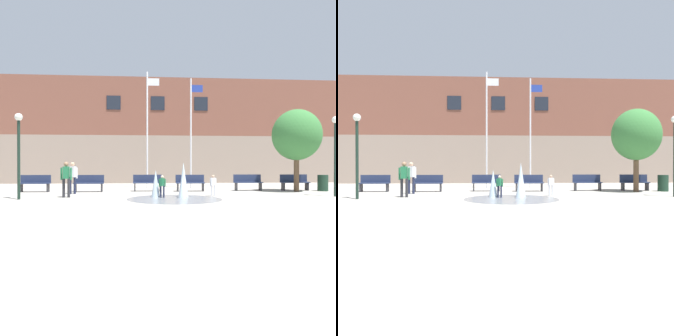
% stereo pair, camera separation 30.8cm
% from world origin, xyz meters
% --- Properties ---
extents(ground_plane, '(100.00, 100.00, 0.00)m').
position_xyz_m(ground_plane, '(0.00, 0.00, 0.00)').
color(ground_plane, '#9E998E').
extents(library_building, '(36.00, 6.05, 8.52)m').
position_xyz_m(library_building, '(0.00, 20.28, 4.26)').
color(library_building, gray).
rests_on(library_building, ground).
extents(splash_fountain, '(4.04, 4.04, 1.56)m').
position_xyz_m(splash_fountain, '(0.23, 5.44, 0.56)').
color(splash_fountain, gray).
rests_on(splash_fountain, ground).
extents(park_bench_far_left, '(1.60, 0.44, 0.91)m').
position_xyz_m(park_bench_far_left, '(-6.96, 9.11, 0.48)').
color(park_bench_far_left, '#28282D').
rests_on(park_bench_far_left, ground).
extents(park_bench_left_of_flagpoles, '(1.60, 0.44, 0.91)m').
position_xyz_m(park_bench_left_of_flagpoles, '(-4.09, 8.97, 0.48)').
color(park_bench_left_of_flagpoles, '#28282D').
rests_on(park_bench_left_of_flagpoles, ground).
extents(park_bench_center, '(1.60, 0.44, 0.91)m').
position_xyz_m(park_bench_center, '(-0.92, 9.22, 0.48)').
color(park_bench_center, '#28282D').
rests_on(park_bench_center, ground).
extents(park_bench_under_right_flagpole, '(1.60, 0.44, 0.91)m').
position_xyz_m(park_bench_under_right_flagpole, '(1.43, 8.98, 0.48)').
color(park_bench_under_right_flagpole, '#28282D').
rests_on(park_bench_under_right_flagpole, ground).
extents(park_bench_near_trashcan, '(1.60, 0.44, 0.91)m').
position_xyz_m(park_bench_near_trashcan, '(4.77, 9.22, 0.48)').
color(park_bench_near_trashcan, '#28282D').
rests_on(park_bench_near_trashcan, ground).
extents(park_bench_far_right, '(1.60, 0.44, 0.91)m').
position_xyz_m(park_bench_far_right, '(7.46, 9.11, 0.48)').
color(park_bench_far_right, '#28282D').
rests_on(park_bench_far_right, ground).
extents(adult_in_red, '(0.50, 0.34, 1.59)m').
position_xyz_m(adult_in_red, '(-4.68, 7.66, 0.93)').
color(adult_in_red, '#1E233D').
rests_on(adult_in_red, ground).
extents(child_in_fountain, '(0.31, 0.24, 0.99)m').
position_xyz_m(child_in_fountain, '(-0.32, 5.48, 0.58)').
color(child_in_fountain, '#1E233D').
rests_on(child_in_fountain, ground).
extents(child_running, '(0.31, 0.14, 0.99)m').
position_xyz_m(child_running, '(2.08, 6.00, 0.58)').
color(child_running, silver).
rests_on(child_running, ground).
extents(adult_near_bench, '(0.50, 0.36, 1.59)m').
position_xyz_m(adult_near_bench, '(-4.57, 5.87, 0.93)').
color(adult_near_bench, '#28282D').
rests_on(adult_near_bench, ground).
extents(flagpole_left, '(0.80, 0.10, 7.26)m').
position_xyz_m(flagpole_left, '(-0.88, 11.49, 3.87)').
color(flagpole_left, silver).
rests_on(flagpole_left, ground).
extents(flagpole_right, '(0.80, 0.10, 6.90)m').
position_xyz_m(flagpole_right, '(1.87, 11.49, 3.68)').
color(flagpole_right, silver).
rests_on(flagpole_right, ground).
extents(lamp_post_left_lane, '(0.32, 0.32, 3.61)m').
position_xyz_m(lamp_post_left_lane, '(-6.36, 5.17, 2.38)').
color(lamp_post_left_lane, '#192D23').
rests_on(lamp_post_left_lane, ground).
extents(lamp_post_right_lane, '(0.32, 0.32, 3.68)m').
position_xyz_m(lamp_post_right_lane, '(7.64, 5.43, 2.42)').
color(lamp_post_right_lane, '#192D23').
rests_on(lamp_post_right_lane, ground).
extents(trash_can, '(0.56, 0.56, 0.90)m').
position_xyz_m(trash_can, '(8.83, 8.56, 0.45)').
color(trash_can, '#193323').
rests_on(trash_can, ground).
extents(street_tree_near_building, '(2.61, 2.61, 4.48)m').
position_xyz_m(street_tree_near_building, '(7.18, 8.29, 3.08)').
color(street_tree_near_building, brown).
rests_on(street_tree_near_building, ground).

